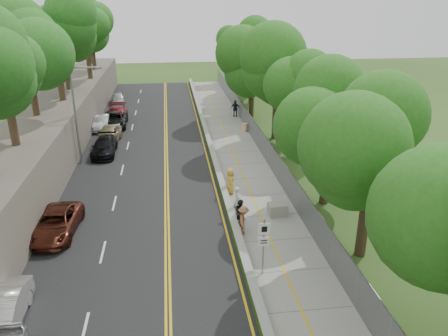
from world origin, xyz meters
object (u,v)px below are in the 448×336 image
Objects in this scene: streetlight at (78,109)px; signpost at (264,240)px; construction_barrel at (245,127)px; concrete_block at (277,209)px; painter_0 at (230,181)px; car_1 at (1,313)px; person_far at (235,109)px; car_2 at (56,223)px.

signpost is (11.51, -17.02, -2.68)m from streetlight.
signpost is at bearing -97.69° from construction_barrel.
concrete_block is 4.39m from painter_0.
construction_barrel is 0.19× the size of car_1.
construction_barrel is 0.44× the size of person_far.
streetlight is at bearing 47.37° from painter_0.
construction_barrel is 18.08m from concrete_block.
signpost is 9.63m from painter_0.
signpost is 11.94m from car_1.
car_1 is (-11.65, -2.32, -1.20)m from signpost.
car_2 is (-13.35, -0.67, 0.30)m from concrete_block.
car_2 is at bearing -177.13° from concrete_block.
person_far is at bearing 63.45° from car_2.
painter_0 is at bearing 91.80° from signpost.
streetlight is 16.88m from construction_barrel.
car_2 is at bearing 102.26° from painter_0.
car_1 is (-13.87, -8.34, 0.33)m from concrete_block.
car_1 is at bearing -168.73° from signpost.
person_far is (14.66, 12.75, -3.65)m from streetlight.
car_1 is at bearing -90.16° from car_2.
painter_0 is (-0.30, 9.57, -0.99)m from signpost.
concrete_block is at bearing 69.73° from signpost.
streetlight reaches higher than person_far.
car_2 is 11.62m from painter_0.
construction_barrel is 0.73× the size of concrete_block.
car_1 is 2.37× the size of painter_0.
construction_barrel is (3.25, 24.06, -1.50)m from signpost.
painter_0 is at bearing 125.34° from concrete_block.
streetlight is 19.72m from car_1.
painter_0 is (-2.52, 3.56, 0.54)m from concrete_block.
signpost reaches higher than car_1.
painter_0 is at bearing 95.01° from person_far.
streetlight is 18.09m from concrete_block.
construction_barrel is 0.45× the size of painter_0.
construction_barrel is at bearing 105.71° from person_far.
car_1 is at bearing 79.94° from person_far.
person_far is (0.93, 23.75, 0.56)m from concrete_block.
streetlight is 9.61× the size of construction_barrel.
streetlight is at bearing -154.48° from construction_barrel.
person_far is at bearing 87.76° from concrete_block.
painter_0 is at bearing -33.58° from streetlight.
car_1 reaches higher than car_2.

